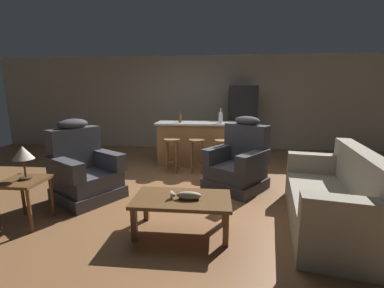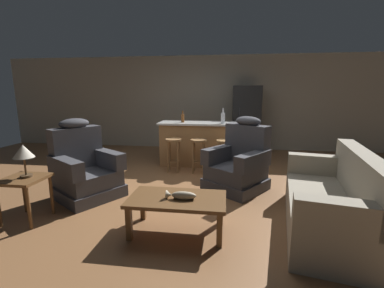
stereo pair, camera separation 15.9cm
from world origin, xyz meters
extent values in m
plane|color=brown|center=(0.00, 0.00, 0.00)|extent=(12.00, 12.00, 0.00)
cube|color=#A89E89|center=(0.00, 3.12, 1.30)|extent=(12.00, 0.05, 2.60)
cube|color=brown|center=(0.04, -1.55, 0.40)|extent=(1.10, 0.60, 0.04)
cube|color=brown|center=(-0.45, -1.79, 0.19)|extent=(0.06, 0.06, 0.38)
cube|color=brown|center=(0.53, -1.79, 0.19)|extent=(0.06, 0.06, 0.38)
cube|color=brown|center=(-0.45, -1.31, 0.19)|extent=(0.06, 0.06, 0.38)
cube|color=brown|center=(0.53, -1.31, 0.19)|extent=(0.06, 0.06, 0.38)
cube|color=#4C3823|center=(0.12, -1.59, 0.43)|extent=(0.22, 0.07, 0.01)
ellipsoid|color=tan|center=(0.12, -1.59, 0.46)|extent=(0.28, 0.09, 0.09)
cone|color=tan|center=(-0.05, -1.59, 0.46)|extent=(0.06, 0.10, 0.10)
cube|color=#9E937F|center=(1.75, -1.26, 0.10)|extent=(1.20, 2.03, 0.20)
cube|color=#9E937F|center=(1.75, -1.26, 0.31)|extent=(1.20, 2.03, 0.22)
cube|color=#9E937F|center=(2.07, -1.32, 0.68)|extent=(0.57, 1.90, 0.52)
cube|color=#9E937F|center=(1.59, -2.09, 0.56)|extent=(0.86, 0.36, 0.28)
cube|color=#9E937F|center=(1.92, -0.42, 0.56)|extent=(0.86, 0.36, 0.28)
cube|color=#3D3D42|center=(-1.51, -0.74, 0.09)|extent=(1.16, 1.16, 0.18)
cube|color=#3D3D42|center=(-1.51, -0.74, 0.30)|extent=(1.08, 1.07, 0.24)
cube|color=#3D3D42|center=(-1.76, -0.57, 0.74)|extent=(0.61, 0.77, 0.64)
ellipsoid|color=#3D3D42|center=(-1.76, -0.57, 1.12)|extent=(0.47, 0.53, 0.16)
cube|color=#3D3D42|center=(-1.32, -0.47, 0.55)|extent=(0.77, 0.58, 0.26)
cube|color=#3D3D42|center=(-1.67, -1.02, 0.55)|extent=(0.77, 0.58, 0.26)
cube|color=#3D3D42|center=(0.75, -0.10, 0.09)|extent=(1.18, 1.18, 0.18)
cube|color=#3D3D42|center=(0.75, -0.10, 0.30)|extent=(1.08, 1.09, 0.24)
cube|color=#3D3D42|center=(0.93, 0.14, 0.74)|extent=(0.75, 0.65, 0.64)
ellipsoid|color=#3D3D42|center=(0.93, 0.14, 1.12)|extent=(0.53, 0.49, 0.16)
cube|color=#3D3D42|center=(1.00, -0.32, 0.55)|extent=(0.63, 0.74, 0.26)
cube|color=#3D3D42|center=(0.47, 0.08, 0.55)|extent=(0.63, 0.74, 0.26)
cube|color=brown|center=(-1.89, -1.53, 0.54)|extent=(0.48, 0.48, 0.04)
cylinder|color=brown|center=(-1.69, -1.73, 0.26)|extent=(0.04, 0.04, 0.52)
cylinder|color=brown|center=(-2.09, -1.33, 0.26)|extent=(0.04, 0.04, 0.52)
cylinder|color=brown|center=(-1.69, -1.33, 0.26)|extent=(0.04, 0.04, 0.52)
cylinder|color=#4C3823|center=(-1.87, -1.50, 0.58)|extent=(0.14, 0.14, 0.03)
cylinder|color=#4C3823|center=(-1.87, -1.50, 0.70)|extent=(0.02, 0.02, 0.22)
cone|color=beige|center=(-1.87, -1.50, 0.89)|extent=(0.24, 0.24, 0.16)
cube|color=#9E7042|center=(0.00, 1.35, 0.45)|extent=(1.71, 0.63, 0.91)
cube|color=silver|center=(0.00, 1.35, 0.93)|extent=(1.80, 0.70, 0.04)
cylinder|color=olive|center=(-0.48, 0.72, 0.66)|extent=(0.32, 0.32, 0.04)
torus|color=olive|center=(-0.48, 0.72, 0.22)|extent=(0.23, 0.23, 0.02)
cylinder|color=olive|center=(-0.58, 0.62, 0.32)|extent=(0.04, 0.04, 0.64)
cylinder|color=olive|center=(-0.38, 0.62, 0.32)|extent=(0.04, 0.04, 0.64)
cylinder|color=olive|center=(-0.58, 0.82, 0.32)|extent=(0.04, 0.04, 0.64)
cylinder|color=olive|center=(-0.38, 0.82, 0.32)|extent=(0.04, 0.04, 0.64)
cylinder|color=olive|center=(0.03, 0.72, 0.66)|extent=(0.32, 0.32, 0.04)
torus|color=olive|center=(0.03, 0.72, 0.22)|extent=(0.23, 0.23, 0.02)
cylinder|color=olive|center=(-0.07, 0.62, 0.32)|extent=(0.04, 0.04, 0.64)
cylinder|color=olive|center=(0.13, 0.62, 0.32)|extent=(0.04, 0.04, 0.64)
cylinder|color=olive|center=(-0.07, 0.82, 0.32)|extent=(0.04, 0.04, 0.64)
cylinder|color=olive|center=(0.13, 0.82, 0.32)|extent=(0.04, 0.04, 0.64)
cylinder|color=#A87A47|center=(0.54, 0.72, 0.66)|extent=(0.32, 0.32, 0.04)
torus|color=#A87A47|center=(0.54, 0.72, 0.22)|extent=(0.23, 0.23, 0.02)
cylinder|color=#A87A47|center=(0.44, 0.62, 0.32)|extent=(0.04, 0.04, 0.64)
cylinder|color=#A87A47|center=(0.64, 0.62, 0.32)|extent=(0.04, 0.04, 0.64)
cylinder|color=#A87A47|center=(0.44, 0.82, 0.32)|extent=(0.04, 0.04, 0.64)
cylinder|color=#A87A47|center=(0.64, 0.82, 0.32)|extent=(0.04, 0.04, 0.64)
cube|color=black|center=(1.07, 2.55, 0.88)|extent=(0.70, 0.66, 1.76)
cylinder|color=#333338|center=(0.88, 2.20, 0.97)|extent=(0.02, 0.02, 0.50)
cylinder|color=silver|center=(0.49, 1.20, 1.06)|extent=(0.09, 0.09, 0.22)
cylinder|color=silver|center=(0.49, 1.20, 1.22)|extent=(0.03, 0.03, 0.10)
cylinder|color=brown|center=(-0.38, 1.28, 1.04)|extent=(0.07, 0.07, 0.18)
cylinder|color=brown|center=(-0.38, 1.28, 1.17)|extent=(0.03, 0.03, 0.08)
camera|label=1|loc=(0.41, -4.26, 1.59)|focal=24.00mm
camera|label=2|loc=(0.57, -4.24, 1.59)|focal=24.00mm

